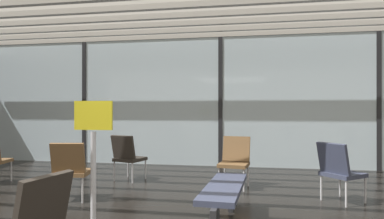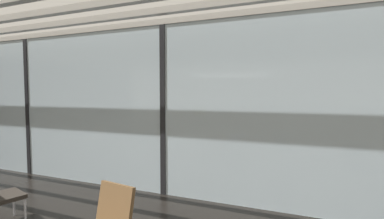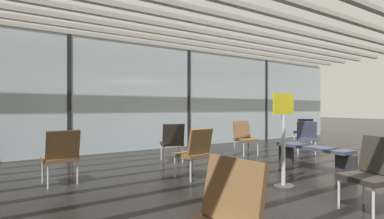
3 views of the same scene
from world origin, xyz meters
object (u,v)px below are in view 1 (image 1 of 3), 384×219
parked_airplane (273,97)px  waiting_bench (224,194)px  lounge_chair_6 (339,168)px  lounge_chair_7 (127,155)px  lounge_chair_0 (71,167)px  info_sign (93,170)px  lounge_chair_1 (235,158)px

parked_airplane → waiting_bench: 10.12m
lounge_chair_6 → lounge_chair_7: (-3.56, 0.89, 0.00)m
lounge_chair_0 → parked_airplane: bearing=-120.5°
lounge_chair_6 → lounge_chair_7: bearing=37.4°
waiting_bench → info_sign: bearing=111.7°
lounge_chair_7 → waiting_bench: lounge_chair_7 is taller
lounge_chair_0 → waiting_bench: size_ratio=0.51×
lounge_chair_0 → waiting_bench: lounge_chair_0 is taller
lounge_chair_0 → info_sign: size_ratio=0.60×
lounge_chair_6 → waiting_bench: bearing=90.0°
parked_airplane → info_sign: size_ratio=9.06×
lounge_chair_0 → lounge_chair_7: same height
lounge_chair_1 → waiting_bench: lounge_chair_1 is taller
lounge_chair_1 → lounge_chair_6: same height
lounge_chair_1 → waiting_bench: (-0.03, -1.99, -0.13)m
lounge_chair_0 → lounge_chair_1: 2.69m
waiting_bench → info_sign: 1.51m
lounge_chair_0 → waiting_bench: (2.31, -0.66, -0.13)m
parked_airplane → lounge_chair_6: (0.38, -8.70, -1.36)m
parked_airplane → info_sign: parked_airplane is taller
lounge_chair_7 → info_sign: 2.67m
lounge_chair_6 → info_sign: bearing=81.3°
lounge_chair_7 → waiting_bench: 2.93m
lounge_chair_7 → info_sign: info_sign is taller
lounge_chair_0 → info_sign: bearing=119.0°
lounge_chair_0 → lounge_chair_6: size_ratio=1.00×
lounge_chair_0 → lounge_chair_1: bearing=-160.3°
lounge_chair_1 → lounge_chair_6: 1.70m
lounge_chair_1 → info_sign: info_sign is taller
info_sign → waiting_bench: bearing=18.2°
lounge_chair_0 → lounge_chair_6: bearing=178.7°
lounge_chair_1 → lounge_chair_0: bearing=-141.3°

